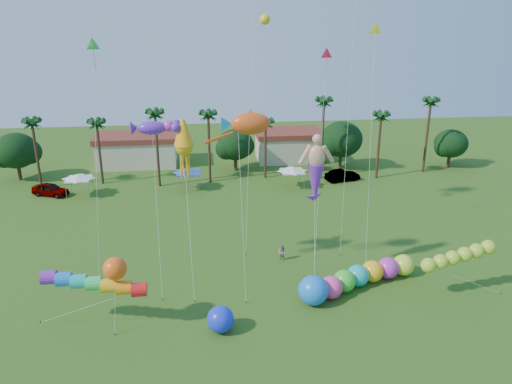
{
  "coord_description": "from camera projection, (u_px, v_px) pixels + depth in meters",
  "views": [
    {
      "loc": [
        -4.41,
        -27.36,
        22.49
      ],
      "look_at": [
        0.0,
        10.0,
        9.0
      ],
      "focal_mm": 35.0,
      "sensor_mm": 36.0,
      "label": 1
    }
  ],
  "objects": [
    {
      "name": "squid_kite",
      "position": [
        184.0,
        146.0,
        41.22
      ],
      "size": [
        1.89,
        5.34,
        14.53
      ],
      "color": "#F8A814",
      "rests_on": "ground"
    },
    {
      "name": "lobster_kite",
      "position": [
        152.0,
        128.0,
        40.86
      ],
      "size": [
        4.55,
        5.85,
        14.47
      ],
      "color": "#6427C3",
      "rests_on": "ground"
    },
    {
      "name": "rainbow_tube",
      "position": [
        112.0,
        291.0,
        36.29
      ],
      "size": [
        9.94,
        2.99,
        3.97
      ],
      "color": "red",
      "rests_on": "ground"
    },
    {
      "name": "delta_kite_yellow",
      "position": [
        375.0,
        34.0,
        41.93
      ],
      "size": [
        1.28,
        3.53,
        21.85
      ],
      "color": "#CCDC16",
      "rests_on": "ground"
    },
    {
      "name": "green_worm",
      "position": [
        428.0,
        265.0,
        40.84
      ],
      "size": [
        10.16,
        1.87,
        3.79
      ],
      "color": "#A8D830",
      "rests_on": "ground"
    },
    {
      "name": "delta_kite_green",
      "position": [
        93.0,
        50.0,
        40.03
      ],
      "size": [
        1.64,
        3.87,
        20.71
      ],
      "color": "green",
      "rests_on": "ground"
    },
    {
      "name": "tree_line",
      "position": [
        253.0,
        144.0,
        73.73
      ],
      "size": [
        69.46,
        8.91,
        11.0
      ],
      "color": "#3A2819",
      "rests_on": "ground"
    },
    {
      "name": "delta_kite_red",
      "position": [
        326.0,
        58.0,
        46.41
      ],
      "size": [
        1.98,
        4.37,
        19.53
      ],
      "color": "red",
      "rests_on": "ground"
    },
    {
      "name": "car_b",
      "position": [
        342.0,
        175.0,
        70.76
      ],
      "size": [
        5.21,
        2.87,
        1.63
      ],
      "primitive_type": "imported",
      "rotation": [
        0.0,
        0.0,
        1.82
      ],
      "color": "#4C4C54",
      "rests_on": "ground"
    },
    {
      "name": "blue_ball",
      "position": [
        220.0,
        319.0,
        37.11
      ],
      "size": [
        2.05,
        2.05,
        2.05
      ],
      "primitive_type": "sphere",
      "color": "#1A34F1",
      "rests_on": "ground"
    },
    {
      "name": "caterpillar_inflatable",
      "position": [
        354.0,
        278.0,
        42.81
      ],
      "size": [
        11.85,
        6.4,
        2.5
      ],
      "rotation": [
        0.0,
        0.0,
        0.4
      ],
      "color": "#FF4398",
      "rests_on": "ground"
    },
    {
      "name": "merman_kite",
      "position": [
        316.0,
        173.0,
        42.04
      ],
      "size": [
        2.84,
        5.12,
        12.64
      ],
      "color": "tan",
      "rests_on": "ground"
    },
    {
      "name": "fish_kite",
      "position": [
        251.0,
        124.0,
        40.27
      ],
      "size": [
        4.92,
        5.06,
        15.13
      ],
      "color": "#E55019",
      "rests_on": "ground"
    },
    {
      "name": "car_a",
      "position": [
        50.0,
        189.0,
        65.09
      ],
      "size": [
        5.22,
        3.65,
        1.65
      ],
      "primitive_type": "imported",
      "rotation": [
        0.0,
        0.0,
        1.18
      ],
      "color": "#4C4C54",
      "rests_on": "ground"
    },
    {
      "name": "buildings_row",
      "position": [
        207.0,
        150.0,
        79.38
      ],
      "size": [
        35.0,
        7.0,
        4.0
      ],
      "color": "beige",
      "rests_on": "ground"
    },
    {
      "name": "orange_ball_kite",
      "position": [
        115.0,
        269.0,
        36.15
      ],
      "size": [
        1.94,
        1.94,
        5.9
      ],
      "color": "#FF5C14",
      "rests_on": "ground"
    },
    {
      "name": "spectator_b",
      "position": [
        282.0,
        253.0,
        47.9
      ],
      "size": [
        0.99,
        1.02,
        1.65
      ],
      "primitive_type": "imported",
      "rotation": [
        0.0,
        0.0,
        -0.9
      ],
      "color": "gray",
      "rests_on": "ground"
    },
    {
      "name": "ground",
      "position": [
        273.0,
        367.0,
        33.65
      ],
      "size": [
        160.0,
        160.0,
        0.0
      ],
      "primitive_type": "plane",
      "color": "#285116",
      "rests_on": "ground"
    },
    {
      "name": "tent_row",
      "position": [
        188.0,
        172.0,
        66.03
      ],
      "size": [
        31.0,
        4.0,
        0.6
      ],
      "color": "white",
      "rests_on": "ground"
    }
  ]
}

